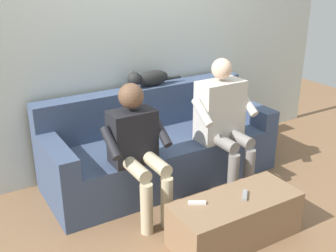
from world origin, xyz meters
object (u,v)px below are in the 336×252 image
object	(u,v)px
remote_white	(197,203)
person_left_seated	(223,117)
cat_on_backrest	(148,78)
couch	(159,148)
person_right_seated	(137,144)
coffee_table	(235,219)
remote_gray	(245,195)

from	to	relation	value
remote_white	person_left_seated	bearing A→B (deg)	-107.90
person_left_seated	cat_on_backrest	distance (m)	0.83
couch	person_right_seated	world-z (taller)	person_right_seated
coffee_table	remote_gray	xyz separation A→B (m)	(-0.07, 0.00, 0.19)
person_left_seated	couch	bearing A→B (deg)	-42.35
couch	person_right_seated	xyz separation A→B (m)	(0.45, 0.44, 0.32)
coffee_table	remote_white	distance (m)	0.36
coffee_table	cat_on_backrest	world-z (taller)	cat_on_backrest
person_right_seated	remote_gray	bearing A→B (deg)	125.59
couch	coffee_table	distance (m)	1.17
coffee_table	remote_white	world-z (taller)	remote_white
person_right_seated	cat_on_backrest	distance (m)	0.91
coffee_table	couch	bearing A→B (deg)	-90.00
person_left_seated	cat_on_backrest	bearing A→B (deg)	-59.09
cat_on_backrest	coffee_table	bearing A→B (deg)	88.31
cat_on_backrest	couch	bearing A→B (deg)	81.04
cat_on_backrest	remote_gray	distance (m)	1.54
remote_gray	person_right_seated	bearing A→B (deg)	79.06
remote_gray	remote_white	xyz separation A→B (m)	(0.37, -0.10, -0.00)
couch	remote_white	size ratio (longest dim) A/B	17.09
person_right_seated	cat_on_backrest	world-z (taller)	person_right_seated
couch	cat_on_backrest	xyz separation A→B (m)	(-0.04, -0.27, 0.63)
coffee_table	cat_on_backrest	distance (m)	1.62
person_left_seated	remote_gray	bearing A→B (deg)	63.91
person_right_seated	remote_white	xyz separation A→B (m)	(-0.16, 0.63, -0.26)
coffee_table	person_left_seated	bearing A→B (deg)	-120.58
person_right_seated	cat_on_backrest	size ratio (longest dim) A/B	1.90
coffee_table	cat_on_backrest	size ratio (longest dim) A/B	1.72
person_right_seated	person_left_seated	bearing A→B (deg)	-177.92
person_right_seated	remote_gray	size ratio (longest dim) A/B	8.22
couch	remote_gray	distance (m)	1.17
remote_gray	remote_white	distance (m)	0.38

